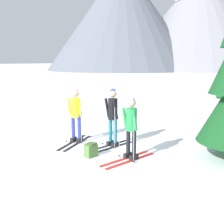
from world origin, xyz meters
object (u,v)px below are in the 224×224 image
at_px(skier_in_yellow, 76,113).
at_px(backpack_on_snow_front, 91,150).
at_px(skier_in_black, 113,115).
at_px(skier_in_green, 131,126).

distance_m(skier_in_yellow, backpack_on_snow_front, 1.63).
relative_size(skier_in_black, backpack_on_snow_front, 4.70).
distance_m(skier_in_green, backpack_on_snow_front, 1.31).
bearing_deg(skier_in_green, skier_in_yellow, 168.33).
distance_m(skier_in_yellow, skier_in_black, 1.24).
relative_size(skier_in_yellow, backpack_on_snow_front, 4.69).
height_order(skier_in_green, backpack_on_snow_front, skier_in_green).
bearing_deg(skier_in_black, skier_in_green, -35.45).
relative_size(skier_in_black, skier_in_green, 1.02).
height_order(skier_in_yellow, skier_in_black, skier_in_black).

